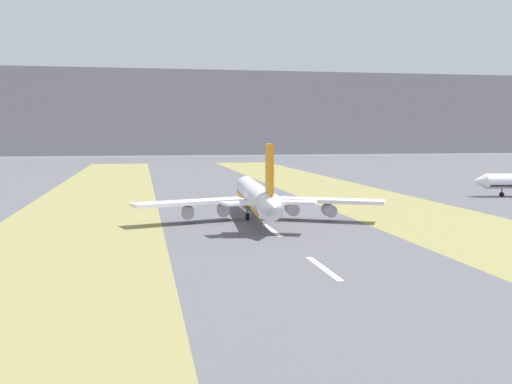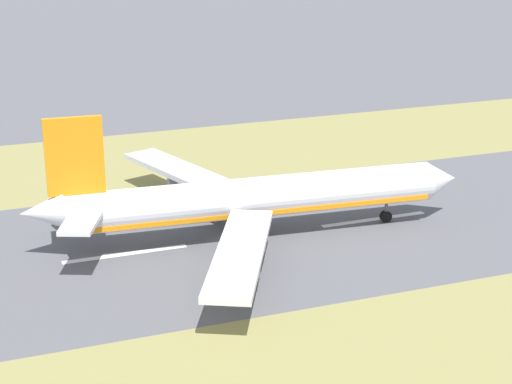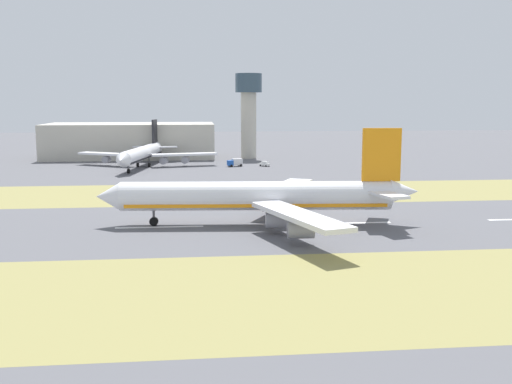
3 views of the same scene
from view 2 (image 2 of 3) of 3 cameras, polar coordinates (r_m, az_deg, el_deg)
The scene contains 5 objects.
ground_plane at distance 127.70m, azimuth -2.02°, elevation -3.22°, with size 800.00×800.00×0.00m, color #56565B.
grass_median_west at distance 168.63m, azimuth -6.92°, elevation 2.21°, with size 40.00×600.00×0.01m, color olive.
centreline_dash_mid at distance 124.12m, azimuth -8.70°, elevation -4.11°, with size 1.20×18.00×0.01m, color silver.
centreline_dash_far at distance 137.01m, azimuth 7.86°, elevation -1.81°, with size 1.20×18.00×0.01m, color silver.
airplane_main_jet at distance 126.57m, azimuth -0.83°, elevation -0.50°, with size 63.95×67.22×20.20m.
Camera 2 is at (112.25, -37.29, 48.13)m, focal length 60.00 mm.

